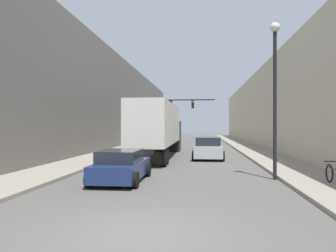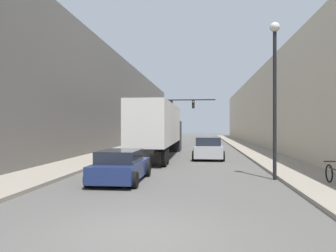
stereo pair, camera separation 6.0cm
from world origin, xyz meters
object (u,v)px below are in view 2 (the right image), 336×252
at_px(sedan_car, 121,166).
at_px(traffic_signal_gantry, 167,112).
at_px(semi_truck, 160,128).
at_px(street_lamp, 275,79).
at_px(parked_bicycle, 335,175).
at_px(suv_car, 208,148).

distance_m(sedan_car, traffic_signal_gantry, 23.54).
relative_size(semi_truck, sedan_car, 3.41).
xyz_separation_m(semi_truck, street_lamp, (6.46, -10.00, 2.22)).
height_order(semi_truck, parked_bicycle, semi_truck).
distance_m(sedan_car, suv_car, 10.79).
bearing_deg(sedan_car, semi_truck, 88.90).
relative_size(suv_car, traffic_signal_gantry, 0.60).
bearing_deg(sedan_car, suv_car, 68.95).
distance_m(semi_truck, suv_car, 4.10).
xyz_separation_m(semi_truck, sedan_car, (-0.21, -11.14, -1.59)).
relative_size(sedan_car, street_lamp, 0.61).
xyz_separation_m(street_lamp, parked_bicycle, (1.78, -1.97, -3.93)).
relative_size(suv_car, street_lamp, 0.65).
distance_m(suv_car, street_lamp, 10.06).
bearing_deg(semi_truck, suv_car, -16.35).
bearing_deg(traffic_signal_gantry, street_lamp, -71.89).
bearing_deg(street_lamp, traffic_signal_gantry, 108.11).
height_order(semi_truck, street_lamp, street_lamp).
bearing_deg(suv_car, parked_bicycle, -67.20).
bearing_deg(traffic_signal_gantry, suv_car, -71.42).
bearing_deg(semi_truck, street_lamp, -57.13).
height_order(sedan_car, traffic_signal_gantry, traffic_signal_gantry).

